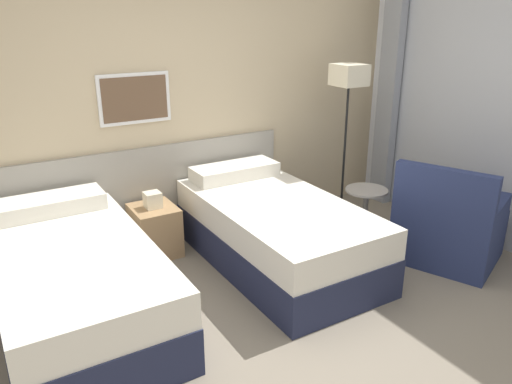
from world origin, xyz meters
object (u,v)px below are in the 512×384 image
Objects in this scene: bed_near_door at (76,282)px; floor_lamp at (349,86)px; side_table at (365,206)px; nightstand at (155,229)px; armchair at (448,229)px; bed_near_window at (276,231)px.

bed_near_door is 3.09m from floor_lamp.
bed_near_door is at bearing -170.28° from floor_lamp.
floor_lamp is at bearing 68.97° from side_table.
bed_near_door reaches higher than side_table.
nightstand is 2.61m from armchair.
bed_near_window is at bearing 0.00° from bed_near_door.
bed_near_window is 1.89× the size of armchair.
armchair is at bearing -57.26° from side_table.
nightstand is at bearing 40.19° from bed_near_door.
side_table is (1.77, -0.83, 0.14)m from nightstand.
nightstand is at bearing 173.57° from floor_lamp.
bed_near_door is 3.59× the size of side_table.
nightstand is (0.84, 0.71, -0.06)m from bed_near_door.
nightstand is at bearing 139.81° from bed_near_window.
armchair reaches higher than bed_near_door.
bed_near_door is at bearing 177.52° from side_table.
bed_near_window is 1.11m from nightstand.
armchair is (2.17, -1.45, 0.05)m from nightstand.
floor_lamp is (1.16, 0.49, 1.10)m from bed_near_window.
nightstand is 0.57× the size of armchair.
floor_lamp is 2.94× the size of side_table.
side_table is at bearing -6.98° from bed_near_window.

